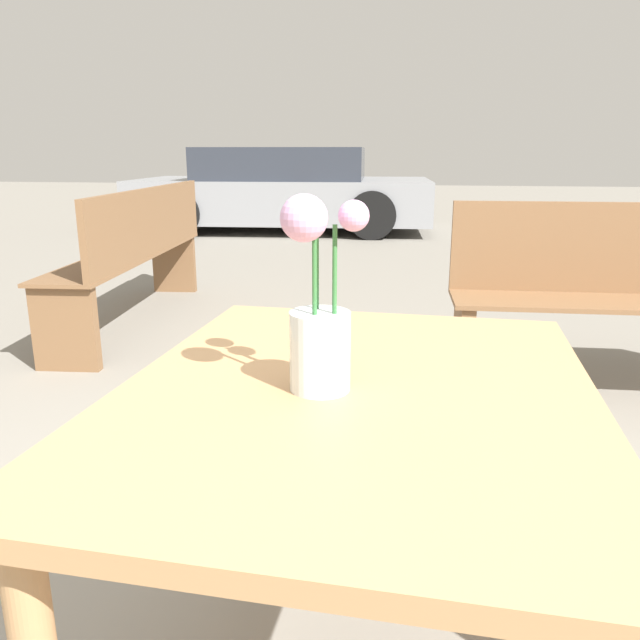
{
  "coord_description": "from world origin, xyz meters",
  "views": [
    {
      "loc": [
        0.09,
        -0.92,
        1.06
      ],
      "look_at": [
        -0.06,
        -0.02,
        0.82
      ],
      "focal_mm": 35.0,
      "sensor_mm": 36.0,
      "label": 1
    }
  ],
  "objects_px": {
    "bench_near": "(140,249)",
    "parked_car": "(284,190)",
    "table_front": "(356,445)",
    "flower_vase": "(319,323)"
  },
  "relations": [
    {
      "from": "table_front",
      "to": "parked_car",
      "type": "bearing_deg",
      "value": 103.2
    },
    {
      "from": "flower_vase",
      "to": "bench_near",
      "type": "bearing_deg",
      "value": 119.8
    },
    {
      "from": "table_front",
      "to": "bench_near",
      "type": "distance_m",
      "value": 3.18
    },
    {
      "from": "bench_near",
      "to": "table_front",
      "type": "bearing_deg",
      "value": -59.08
    },
    {
      "from": "table_front",
      "to": "parked_car",
      "type": "xyz_separation_m",
      "value": [
        -1.8,
        7.67,
        -0.06
      ]
    },
    {
      "from": "parked_car",
      "to": "flower_vase",
      "type": "bearing_deg",
      "value": -77.24
    },
    {
      "from": "table_front",
      "to": "bench_near",
      "type": "relative_size",
      "value": 0.49
    },
    {
      "from": "bench_near",
      "to": "parked_car",
      "type": "relative_size",
      "value": 0.48
    },
    {
      "from": "flower_vase",
      "to": "table_front",
      "type": "bearing_deg",
      "value": 24.62
    },
    {
      "from": "flower_vase",
      "to": "parked_car",
      "type": "distance_m",
      "value": 7.89
    }
  ]
}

